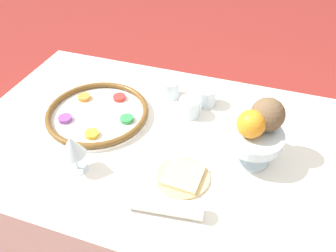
{
  "coord_description": "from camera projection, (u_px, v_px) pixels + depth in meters",
  "views": [
    {
      "loc": [
        0.27,
        -0.73,
        1.47
      ],
      "look_at": [
        0.02,
        0.02,
        0.78
      ],
      "focal_mm": 35.0,
      "sensor_mm": 36.0,
      "label": 1
    }
  ],
  "objects": [
    {
      "name": "cup_near",
      "position": [
        190.0,
        107.0,
        1.13
      ],
      "size": [
        0.07,
        0.07,
        0.07
      ],
      "color": "silver",
      "rests_on": "dining_table"
    },
    {
      "name": "cup_mid",
      "position": [
        170.0,
        89.0,
        1.21
      ],
      "size": [
        0.07,
        0.07,
        0.07
      ],
      "color": "silver",
      "rests_on": "dining_table"
    },
    {
      "name": "fruit_stand",
      "position": [
        252.0,
        139.0,
        0.95
      ],
      "size": [
        0.18,
        0.18,
        0.1
      ],
      "color": "silver",
      "rests_on": "dining_table"
    },
    {
      "name": "wine_glass",
      "position": [
        72.0,
        147.0,
        0.9
      ],
      "size": [
        0.07,
        0.07,
        0.13
      ],
      "color": "silver",
      "rests_on": "dining_table"
    },
    {
      "name": "bread_plate",
      "position": [
        183.0,
        176.0,
        0.93
      ],
      "size": [
        0.15,
        0.15,
        0.02
      ],
      "color": "tan",
      "rests_on": "dining_table"
    },
    {
      "name": "cup_far",
      "position": [
        206.0,
        97.0,
        1.17
      ],
      "size": [
        0.07,
        0.07,
        0.07
      ],
      "color": "silver",
      "rests_on": "dining_table"
    },
    {
      "name": "ground_plane",
      "position": [
        162.0,
        252.0,
        1.55
      ],
      "size": [
        8.0,
        8.0,
        0.0
      ],
      "primitive_type": "plane",
      "color": "maroon"
    },
    {
      "name": "orange_fruit",
      "position": [
        251.0,
        124.0,
        0.89
      ],
      "size": [
        0.08,
        0.08,
        0.08
      ],
      "color": "orange",
      "rests_on": "fruit_stand"
    },
    {
      "name": "dining_table",
      "position": [
        161.0,
        205.0,
        1.31
      ],
      "size": [
        1.27,
        0.8,
        0.74
      ],
      "color": "silver",
      "rests_on": "ground_plane"
    },
    {
      "name": "napkin_roll",
      "position": [
        166.0,
        206.0,
        0.83
      ],
      "size": [
        0.2,
        0.07,
        0.04
      ],
      "color": "white",
      "rests_on": "dining_table"
    },
    {
      "name": "coconut",
      "position": [
        267.0,
        115.0,
        0.91
      ],
      "size": [
        0.1,
        0.1,
        0.1
      ],
      "color": "brown",
      "rests_on": "fruit_stand"
    },
    {
      "name": "seder_plate",
      "position": [
        98.0,
        113.0,
        1.13
      ],
      "size": [
        0.35,
        0.35,
        0.03
      ],
      "color": "silver",
      "rests_on": "dining_table"
    }
  ]
}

